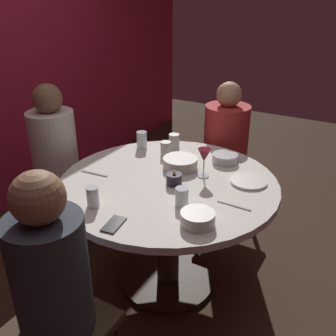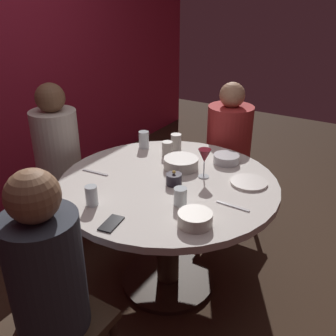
{
  "view_description": "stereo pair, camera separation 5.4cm",
  "coord_description": "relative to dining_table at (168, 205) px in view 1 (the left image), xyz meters",
  "views": [
    {
      "loc": [
        -1.68,
        -0.98,
        1.75
      ],
      "look_at": [
        0.0,
        0.0,
        0.83
      ],
      "focal_mm": 40.53,
      "sensor_mm": 36.0,
      "label": 1
    },
    {
      "loc": [
        -1.66,
        -1.03,
        1.75
      ],
      "look_at": [
        0.0,
        0.0,
        0.83
      ],
      "focal_mm": 40.53,
      "sensor_mm": 36.0,
      "label": 2
    }
  ],
  "objects": [
    {
      "name": "fork_near_plate",
      "position": [
        -0.15,
        0.43,
        0.17
      ],
      "size": [
        0.03,
        0.18,
        0.01
      ],
      "primitive_type": "cube",
      "rotation": [
        0.0,
        0.0,
        0.09
      ],
      "color": "#B7B7BC",
      "rests_on": "dining_table"
    },
    {
      "name": "dining_table",
      "position": [
        0.0,
        0.0,
        0.0
      ],
      "size": [
        1.27,
        1.27,
        0.75
      ],
      "color": "silver",
      "rests_on": "ground"
    },
    {
      "name": "dinner_plate",
      "position": [
        0.21,
        -0.41,
        0.17
      ],
      "size": [
        0.21,
        0.21,
        0.01
      ],
      "primitive_type": "cylinder",
      "color": "silver",
      "rests_on": "dining_table"
    },
    {
      "name": "bowl_salad_center",
      "position": [
        0.19,
        0.02,
        0.2
      ],
      "size": [
        0.21,
        0.21,
        0.07
      ],
      "primitive_type": "cylinder",
      "color": "#B2ADA3",
      "rests_on": "dining_table"
    },
    {
      "name": "seated_diner_left",
      "position": [
        -0.91,
        0.0,
        0.15
      ],
      "size": [
        0.4,
        0.4,
        1.19
      ],
      "rotation": [
        0.0,
        0.0,
        6.28
      ],
      "color": "#3F2D1E",
      "rests_on": "ground"
    },
    {
      "name": "seated_diner_back",
      "position": [
        0.0,
        0.91,
        0.16
      ],
      "size": [
        0.4,
        0.4,
        1.21
      ],
      "rotation": [
        0.0,
        0.0,
        4.71
      ],
      "color": "#3F2D1E",
      "rests_on": "ground"
    },
    {
      "name": "bowl_small_white",
      "position": [
        -0.32,
        -0.35,
        0.2
      ],
      "size": [
        0.17,
        0.17,
        0.06
      ],
      "primitive_type": "cylinder",
      "color": "beige",
      "rests_on": "dining_table"
    },
    {
      "name": "cup_far_edge",
      "position": [
        0.31,
        0.2,
        0.21
      ],
      "size": [
        0.07,
        0.07,
        0.1
      ],
      "primitive_type": "cylinder",
      "color": "#B2ADA3",
      "rests_on": "dining_table"
    },
    {
      "name": "cup_by_left_diner",
      "position": [
        -0.44,
        0.19,
        0.22
      ],
      "size": [
        0.06,
        0.06,
        0.11
      ],
      "primitive_type": "cylinder",
      "color": "silver",
      "rests_on": "dining_table"
    },
    {
      "name": "cup_center_front",
      "position": [
        0.44,
        0.21,
        0.22
      ],
      "size": [
        0.07,
        0.07,
        0.11
      ],
      "primitive_type": "cylinder",
      "color": "#B2ADA3",
      "rests_on": "dining_table"
    },
    {
      "name": "candle_holder",
      "position": [
        -0.02,
        -0.05,
        0.2
      ],
      "size": [
        0.09,
        0.09,
        0.09
      ],
      "color": "black",
      "rests_on": "dining_table"
    },
    {
      "name": "cell_phone",
      "position": [
        -0.52,
        -0.01,
        0.17
      ],
      "size": [
        0.15,
        0.09,
        0.01
      ],
      "primitive_type": "cube",
      "rotation": [
        0.0,
        0.0,
        4.88
      ],
      "color": "black",
      "rests_on": "dining_table"
    },
    {
      "name": "bowl_serving_large",
      "position": [
        0.41,
        -0.18,
        0.19
      ],
      "size": [
        0.16,
        0.16,
        0.05
      ],
      "primitive_type": "cylinder",
      "color": "#B7B7BC",
      "rests_on": "dining_table"
    },
    {
      "name": "ground_plane",
      "position": [
        0.0,
        0.0,
        -0.58
      ],
      "size": [
        8.0,
        8.0,
        0.0
      ],
      "primitive_type": "plane",
      "color": "#382619"
    },
    {
      "name": "cup_near_candle",
      "position": [
        0.34,
        0.41,
        0.22
      ],
      "size": [
        0.07,
        0.07,
        0.12
      ],
      "primitive_type": "cylinder",
      "color": "silver",
      "rests_on": "dining_table"
    },
    {
      "name": "cup_by_right_diner",
      "position": [
        -0.2,
        -0.2,
        0.21
      ],
      "size": [
        0.07,
        0.07,
        0.09
      ],
      "primitive_type": "cylinder",
      "color": "silver",
      "rests_on": "dining_table"
    },
    {
      "name": "seated_diner_right",
      "position": [
        0.88,
        0.0,
        0.13
      ],
      "size": [
        0.4,
        0.4,
        1.15
      ],
      "rotation": [
        0.0,
        0.0,
        3.14
      ],
      "color": "#3F2D1E",
      "rests_on": "ground"
    },
    {
      "name": "wine_glass",
      "position": [
        0.15,
        -0.15,
        0.29
      ],
      "size": [
        0.08,
        0.08,
        0.18
      ],
      "color": "silver",
      "rests_on": "dining_table"
    },
    {
      "name": "knife_near_plate",
      "position": [
        -0.07,
        -0.43,
        0.17
      ],
      "size": [
        0.02,
        0.18,
        0.01
      ],
      "primitive_type": "cube",
      "rotation": [
        0.0,
        0.0,
        -0.03
      ],
      "color": "#B7B7BC",
      "rests_on": "dining_table"
    }
  ]
}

